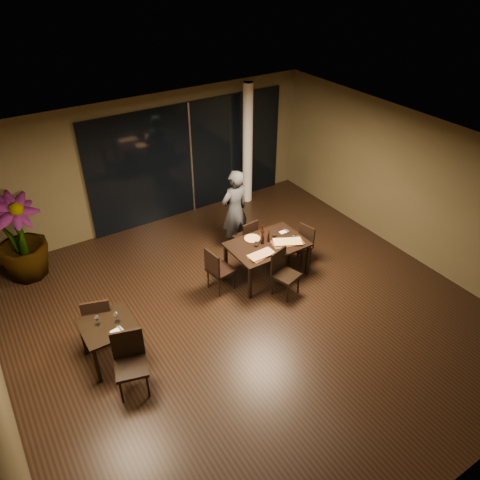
# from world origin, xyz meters

# --- Properties ---
(ground) EXTENTS (8.00, 8.00, 0.00)m
(ground) POSITION_xyz_m (0.00, 0.00, 0.00)
(ground) COLOR black
(ground) RESTS_ON ground
(wall_back) EXTENTS (8.00, 0.10, 3.00)m
(wall_back) POSITION_xyz_m (0.00, 4.05, 1.50)
(wall_back) COLOR #4C4328
(wall_back) RESTS_ON ground
(wall_front) EXTENTS (8.00, 0.10, 3.00)m
(wall_front) POSITION_xyz_m (0.00, -4.05, 1.50)
(wall_front) COLOR #4C4328
(wall_front) RESTS_ON ground
(wall_right) EXTENTS (0.10, 8.00, 3.00)m
(wall_right) POSITION_xyz_m (4.05, 0.00, 1.50)
(wall_right) COLOR #4C4328
(wall_right) RESTS_ON ground
(ceiling) EXTENTS (8.00, 8.00, 0.04)m
(ceiling) POSITION_xyz_m (0.00, 0.00, 3.02)
(ceiling) COLOR silver
(ceiling) RESTS_ON wall_back
(window_panel) EXTENTS (5.00, 0.06, 2.70)m
(window_panel) POSITION_xyz_m (1.00, 3.96, 1.35)
(window_panel) COLOR black
(window_panel) RESTS_ON ground
(column) EXTENTS (0.24, 0.24, 3.00)m
(column) POSITION_xyz_m (2.40, 3.65, 1.50)
(column) COLOR white
(column) RESTS_ON ground
(main_table) EXTENTS (1.50, 1.00, 0.75)m
(main_table) POSITION_xyz_m (1.00, 0.80, 0.68)
(main_table) COLOR black
(main_table) RESTS_ON ground
(side_table) EXTENTS (0.80, 0.80, 0.75)m
(side_table) POSITION_xyz_m (-2.40, 0.30, 0.62)
(side_table) COLOR black
(side_table) RESTS_ON ground
(chair_main_far) EXTENTS (0.44, 0.44, 0.86)m
(chair_main_far) POSITION_xyz_m (1.04, 1.58, 0.48)
(chair_main_far) COLOR black
(chair_main_far) RESTS_ON ground
(chair_main_near) EXTENTS (0.54, 0.54, 0.93)m
(chair_main_near) POSITION_xyz_m (0.93, 0.18, 0.52)
(chair_main_near) COLOR black
(chair_main_near) RESTS_ON ground
(chair_main_left) EXTENTS (0.49, 0.49, 0.93)m
(chair_main_left) POSITION_xyz_m (-0.09, 0.90, 0.52)
(chair_main_left) COLOR black
(chair_main_left) RESTS_ON ground
(chair_main_right) EXTENTS (0.47, 0.47, 0.84)m
(chair_main_right) POSITION_xyz_m (1.89, 0.76, 0.47)
(chair_main_right) COLOR black
(chair_main_right) RESTS_ON ground
(chair_side_far) EXTENTS (0.57, 0.57, 0.98)m
(chair_side_far) POSITION_xyz_m (-2.42, 0.77, 0.55)
(chair_side_far) COLOR black
(chair_side_far) RESTS_ON ground
(chair_side_near) EXTENTS (0.59, 0.59, 1.02)m
(chair_side_near) POSITION_xyz_m (-2.31, -0.38, 0.57)
(chair_side_near) COLOR black
(chair_side_near) RESTS_ON ground
(diner) EXTENTS (0.66, 0.48, 1.82)m
(diner) POSITION_xyz_m (1.00, 2.01, 0.91)
(diner) COLOR #2A2C2F
(diner) RESTS_ON ground
(potted_plant) EXTENTS (1.29, 1.29, 1.77)m
(potted_plant) POSITION_xyz_m (-3.06, 3.37, 0.88)
(potted_plant) COLOR #1B4918
(potted_plant) RESTS_ON ground
(pizza_board_left) EXTENTS (0.56, 0.35, 0.01)m
(pizza_board_left) POSITION_xyz_m (0.67, 0.53, 0.76)
(pizza_board_left) COLOR #4F2D19
(pizza_board_left) RESTS_ON main_table
(pizza_board_right) EXTENTS (0.69, 0.46, 0.01)m
(pizza_board_right) POSITION_xyz_m (1.35, 0.61, 0.76)
(pizza_board_right) COLOR #422615
(pizza_board_right) RESTS_ON main_table
(oblong_pizza_left) EXTENTS (0.50, 0.24, 0.02)m
(oblong_pizza_left) POSITION_xyz_m (0.67, 0.53, 0.77)
(oblong_pizza_left) COLOR #691609
(oblong_pizza_left) RESTS_ON pizza_board_left
(oblong_pizza_right) EXTENTS (0.59, 0.47, 0.02)m
(oblong_pizza_right) POSITION_xyz_m (1.35, 0.61, 0.77)
(oblong_pizza_right) COLOR maroon
(oblong_pizza_right) RESTS_ON pizza_board_right
(round_pizza) EXTENTS (0.31, 0.31, 0.01)m
(round_pizza) POSITION_xyz_m (0.84, 1.09, 0.76)
(round_pizza) COLOR #AA2712
(round_pizza) RESTS_ON main_table
(bottle_a) EXTENTS (0.07, 0.07, 0.30)m
(bottle_a) POSITION_xyz_m (0.92, 0.86, 0.90)
(bottle_a) COLOR black
(bottle_a) RESTS_ON main_table
(bottle_b) EXTENTS (0.06, 0.06, 0.26)m
(bottle_b) POSITION_xyz_m (1.07, 0.85, 0.88)
(bottle_b) COLOR black
(bottle_b) RESTS_ON main_table
(bottle_c) EXTENTS (0.08, 0.08, 0.35)m
(bottle_c) POSITION_xyz_m (0.97, 0.94, 0.92)
(bottle_c) COLOR black
(bottle_c) RESTS_ON main_table
(tumbler_left) EXTENTS (0.08, 0.08, 0.09)m
(tumbler_left) POSITION_xyz_m (0.77, 0.84, 0.79)
(tumbler_left) COLOR white
(tumbler_left) RESTS_ON main_table
(tumbler_right) EXTENTS (0.08, 0.08, 0.09)m
(tumbler_right) POSITION_xyz_m (1.26, 0.93, 0.80)
(tumbler_right) COLOR white
(tumbler_right) RESTS_ON main_table
(napkin_near) EXTENTS (0.20, 0.15, 0.01)m
(napkin_near) POSITION_xyz_m (1.52, 0.66, 0.76)
(napkin_near) COLOR silver
(napkin_near) RESTS_ON main_table
(napkin_far) EXTENTS (0.18, 0.10, 0.01)m
(napkin_far) POSITION_xyz_m (1.52, 0.96, 0.76)
(napkin_far) COLOR white
(napkin_far) RESTS_ON main_table
(wine_glass_a) EXTENTS (0.08, 0.08, 0.17)m
(wine_glass_a) POSITION_xyz_m (-2.51, 0.38, 0.84)
(wine_glass_a) COLOR white
(wine_glass_a) RESTS_ON side_table
(wine_glass_b) EXTENTS (0.08, 0.08, 0.18)m
(wine_glass_b) POSITION_xyz_m (-2.25, 0.28, 0.84)
(wine_glass_b) COLOR white
(wine_glass_b) RESTS_ON side_table
(side_napkin) EXTENTS (0.20, 0.14, 0.01)m
(side_napkin) POSITION_xyz_m (-2.32, 0.08, 0.76)
(side_napkin) COLOR white
(side_napkin) RESTS_ON side_table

